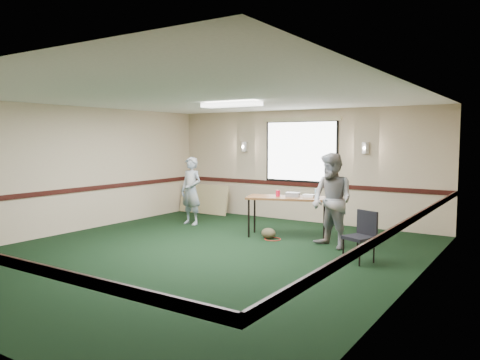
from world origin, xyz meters
The scene contains 13 objects.
ground centered at (0.00, 0.00, 0.00)m, with size 8.00×8.00×0.00m, color black.
room_shell centered at (0.00, 2.12, 1.58)m, with size 8.00×8.02×8.00m.
folding_table centered at (0.61, 2.14, 0.76)m, with size 1.77×1.14×0.82m.
projector centered at (0.69, 2.21, 0.87)m, with size 0.27×0.23×0.09m, color #95969D.
game_console centered at (0.99, 2.34, 0.85)m, with size 0.22×0.18×0.06m, color white.
red_cup centered at (0.41, 2.09, 0.89)m, with size 0.09×0.09×0.13m, color red.
water_bottle centered at (1.17, 2.28, 0.92)m, with size 0.06×0.06×0.19m, color #85BDDB.
duffel_bag centered at (0.37, 1.77, 0.11)m, with size 0.30×0.23×0.22m, color #443D27.
cable_coil centered at (0.49, 1.74, 0.01)m, with size 0.33×0.33×0.02m, color #B52016.
folded_table centered at (-2.68, 3.60, 0.39)m, with size 1.52×0.07×0.78m, color tan.
conference_chair centered at (2.53, 1.08, 0.49)m, with size 0.53×0.54×0.83m.
person_left centered at (-1.94, 2.17, 0.79)m, with size 0.58×0.38×1.58m, color #41628F.
person_right centered at (1.74, 1.72, 0.87)m, with size 0.85×0.66×1.74m, color #7191B0.
Camera 1 is at (4.98, -6.28, 1.99)m, focal length 35.00 mm.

